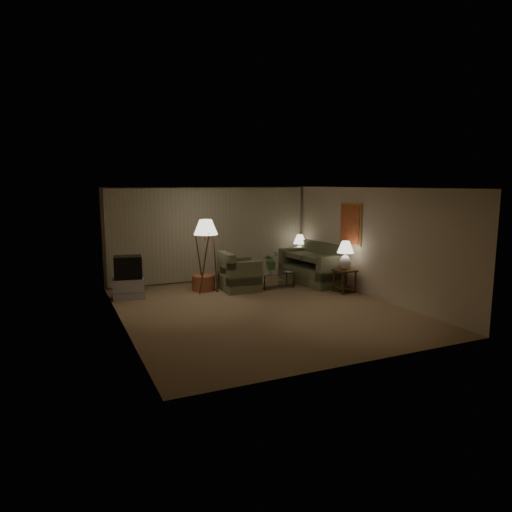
{
  "coord_description": "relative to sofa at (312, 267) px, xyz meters",
  "views": [
    {
      "loc": [
        -4.17,
        -9.05,
        2.79
      ],
      "look_at": [
        0.16,
        0.6,
        1.11
      ],
      "focal_mm": 32.0,
      "sensor_mm": 36.0,
      "label": 1
    }
  ],
  "objects": [
    {
      "name": "flowers",
      "position": [
        -1.36,
        -0.1,
        0.36
      ],
      "size": [
        0.53,
        0.5,
        0.48
      ],
      "primitive_type": "imported",
      "rotation": [
        0.0,
        0.0,
        0.38
      ],
      "color": "#3B7534",
      "rests_on": "vase"
    },
    {
      "name": "side_table_near",
      "position": [
        0.15,
        -1.35,
        -0.04
      ],
      "size": [
        0.5,
        0.5,
        0.6
      ],
      "color": "#3C2010",
      "rests_on": "ground"
    },
    {
      "name": "room_shell",
      "position": [
        -2.48,
        -0.38,
        1.31
      ],
      "size": [
        6.04,
        7.02,
        2.72
      ],
      "color": "beige",
      "rests_on": "ground"
    },
    {
      "name": "table_lamp_far",
      "position": [
        0.15,
        1.01,
        0.55
      ],
      "size": [
        0.39,
        0.39,
        0.66
      ],
      "color": "white",
      "rests_on": "side_table_far"
    },
    {
      "name": "ground",
      "position": [
        -2.5,
        -1.89,
        -0.44
      ],
      "size": [
        7.0,
        7.0,
        0.0
      ],
      "primitive_type": "plane",
      "color": "tan",
      "rests_on": "ground"
    },
    {
      "name": "side_table_far",
      "position": [
        0.15,
        1.01,
        -0.05
      ],
      "size": [
        0.47,
        0.39,
        0.6
      ],
      "color": "#3C2010",
      "rests_on": "ground"
    },
    {
      "name": "vase",
      "position": [
        -1.36,
        -0.1,
        0.05
      ],
      "size": [
        0.16,
        0.16,
        0.15
      ],
      "primitive_type": "imported",
      "rotation": [
        0.0,
        0.0,
        0.12
      ],
      "color": "white",
      "rests_on": "coffee_table"
    },
    {
      "name": "book",
      "position": [
        -0.96,
        -0.2,
        -0.02
      ],
      "size": [
        0.18,
        0.23,
        0.02
      ],
      "primitive_type": "imported",
      "rotation": [
        0.0,
        0.0,
        0.12
      ],
      "color": "olive",
      "rests_on": "coffee_table"
    },
    {
      "name": "table_lamp_near",
      "position": [
        0.15,
        -1.35,
        0.59
      ],
      "size": [
        0.43,
        0.43,
        0.74
      ],
      "color": "white",
      "rests_on": "side_table_near"
    },
    {
      "name": "tv_cabinet",
      "position": [
        -5.05,
        0.29,
        -0.19
      ],
      "size": [
        0.88,
        0.69,
        0.5
      ],
      "primitive_type": "cube",
      "rotation": [
        0.0,
        0.0,
        -0.16
      ],
      "color": "#A4A4A7",
      "rests_on": "ground"
    },
    {
      "name": "ottoman",
      "position": [
        -3.11,
        0.38,
        -0.24
      ],
      "size": [
        0.67,
        0.67,
        0.41
      ],
      "primitive_type": "cylinder",
      "rotation": [
        0.0,
        0.0,
        -0.11
      ],
      "color": "#9E5A35",
      "rests_on": "ground"
    },
    {
      "name": "armchair",
      "position": [
        -2.25,
        -0.01,
        -0.04
      ],
      "size": [
        1.02,
        0.97,
        0.81
      ],
      "rotation": [
        0.0,
        0.0,
        1.54
      ],
      "color": "#6B6B4B",
      "rests_on": "ground"
    },
    {
      "name": "sofa",
      "position": [
        0.0,
        0.0,
        0.0
      ],
      "size": [
        2.22,
        1.45,
        0.89
      ],
      "rotation": [
        0.0,
        0.0,
        -1.46
      ],
      "color": "#6B6B4B",
      "rests_on": "ground"
    },
    {
      "name": "floor_lamp",
      "position": [
        -3.1,
        0.14,
        0.55
      ],
      "size": [
        0.61,
        0.61,
        1.89
      ],
      "color": "#3C2010",
      "rests_on": "ground"
    },
    {
      "name": "crt_tv",
      "position": [
        -5.05,
        0.29,
        0.33
      ],
      "size": [
        0.79,
        0.66,
        0.55
      ],
      "primitive_type": "cube",
      "rotation": [
        0.0,
        0.0,
        -0.16
      ],
      "color": "black",
      "rests_on": "tv_cabinet"
    },
    {
      "name": "coffee_table",
      "position": [
        -1.21,
        -0.1,
        -0.17
      ],
      "size": [
        1.02,
        0.56,
        0.41
      ],
      "color": "silver",
      "rests_on": "ground"
    }
  ]
}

